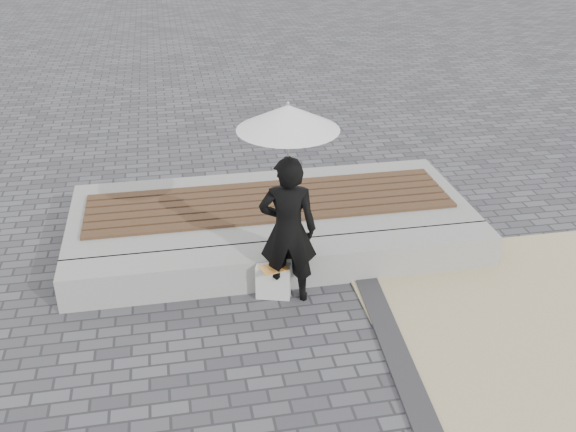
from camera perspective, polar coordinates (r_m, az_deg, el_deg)
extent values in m
plane|color=#515156|center=(6.44, 2.62, -12.99)|extent=(80.00, 80.00, 0.00)
cube|color=#313134|center=(6.26, 10.63, -14.75)|extent=(0.61, 5.20, 0.04)
cube|color=#9C9B97|center=(7.59, -0.09, -4.13)|extent=(5.00, 0.45, 0.40)
cube|color=gray|center=(8.62, -1.56, -0.03)|extent=(5.00, 2.00, 0.40)
imported|color=black|center=(6.97, 0.00, -1.22)|extent=(0.68, 0.51, 1.67)
cylinder|color=#BBBBC1|center=(6.70, 0.00, 3.32)|extent=(0.02, 0.02, 1.01)
cone|color=white|center=(6.47, 0.00, 8.44)|extent=(1.01, 1.01, 0.25)
sphere|color=#BBBBC1|center=(6.42, 0.00, 9.62)|extent=(0.03, 0.03, 0.03)
cube|color=black|center=(7.29, 0.36, -2.56)|extent=(0.39, 0.20, 0.26)
cube|color=silver|center=(7.30, -1.27, -5.61)|extent=(0.40, 0.26, 0.39)
cube|color=#E54843|center=(7.15, -1.22, -4.48)|extent=(0.33, 0.28, 0.01)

